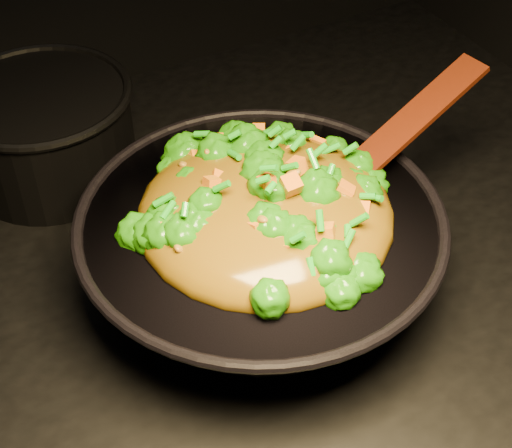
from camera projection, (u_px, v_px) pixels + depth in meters
wok at (260, 255)px, 0.84m from camera, size 0.40×0.40×0.10m
stir_fry at (266, 184)px, 0.77m from camera, size 0.29×0.29×0.09m
spatula at (398, 132)px, 0.84m from camera, size 0.23×0.07×0.10m
back_pot at (46, 132)px, 0.98m from camera, size 0.26×0.26×0.12m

